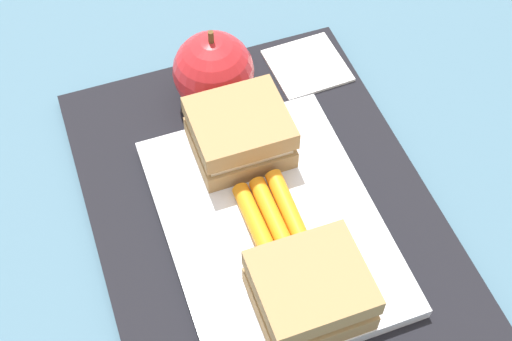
{
  "coord_description": "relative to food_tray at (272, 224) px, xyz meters",
  "views": [
    {
      "loc": [
        -0.3,
        0.11,
        0.5
      ],
      "look_at": [
        0.01,
        0.0,
        0.04
      ],
      "focal_mm": 48.92,
      "sensor_mm": 36.0,
      "label": 1
    }
  ],
  "objects": [
    {
      "name": "ground_plane",
      "position": [
        0.03,
        0.0,
        -0.02
      ],
      "size": [
        2.4,
        2.4,
        0.0
      ],
      "primitive_type": "plane",
      "color": "#42667A"
    },
    {
      "name": "carrot_sticks_bundle",
      "position": [
        -0.0,
        -0.0,
        0.01
      ],
      "size": [
        0.08,
        0.04,
        0.02
      ],
      "color": "orange",
      "rests_on": "food_tray"
    },
    {
      "name": "apple",
      "position": [
        0.15,
        0.0,
        0.03
      ],
      "size": [
        0.07,
        0.07,
        0.08
      ],
      "color": "red",
      "rests_on": "lunchbag_mat"
    },
    {
      "name": "food_tray",
      "position": [
        0.0,
        0.0,
        0.0
      ],
      "size": [
        0.23,
        0.17,
        0.01
      ],
      "primitive_type": "cube",
      "color": "white",
      "rests_on": "lunchbag_mat"
    },
    {
      "name": "sandwich_half_right",
      "position": [
        0.08,
        0.0,
        0.03
      ],
      "size": [
        0.07,
        0.08,
        0.04
      ],
      "color": "#9E7A4C",
      "rests_on": "food_tray"
    },
    {
      "name": "sandwich_half_left",
      "position": [
        -0.08,
        0.0,
        0.03
      ],
      "size": [
        0.07,
        0.08,
        0.04
      ],
      "color": "#9E7A4C",
      "rests_on": "food_tray"
    },
    {
      "name": "lunchbag_mat",
      "position": [
        0.03,
        0.0,
        -0.01
      ],
      "size": [
        0.36,
        0.28,
        0.01
      ],
      "primitive_type": "cube",
      "color": "black",
      "rests_on": "ground_plane"
    },
    {
      "name": "paper_napkin",
      "position": [
        0.16,
        -0.1,
        -0.0
      ],
      "size": [
        0.07,
        0.07,
        0.0
      ],
      "primitive_type": "cube",
      "rotation": [
        0.0,
        0.0,
        0.04
      ],
      "color": "white",
      "rests_on": "lunchbag_mat"
    }
  ]
}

